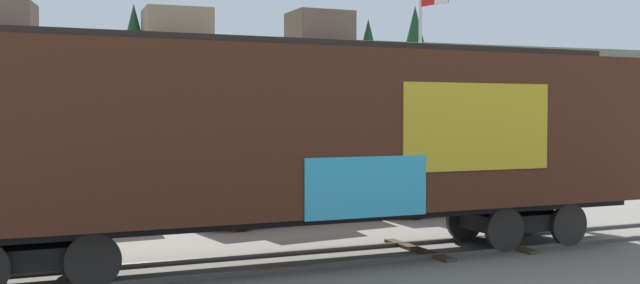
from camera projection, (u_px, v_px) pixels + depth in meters
ground_plane at (272, 263)px, 14.16m from camera, size 260.00×260.00×0.00m
track at (217, 267)px, 13.68m from camera, size 59.98×5.32×0.08m
freight_car at (309, 135)px, 14.31m from camera, size 15.15×3.76×4.30m
flagpole at (425, 58)px, 25.99m from camera, size 0.53×1.32×7.64m
hillside at (95, 95)px, 74.81m from camera, size 124.25×35.93×13.99m
parked_car_red at (54, 198)px, 17.83m from camera, size 4.76×2.36×1.59m
parked_car_silver at (283, 188)px, 19.57m from camera, size 5.07×2.77×1.80m
parked_car_green at (442, 184)px, 21.40m from camera, size 4.61×2.27×1.63m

